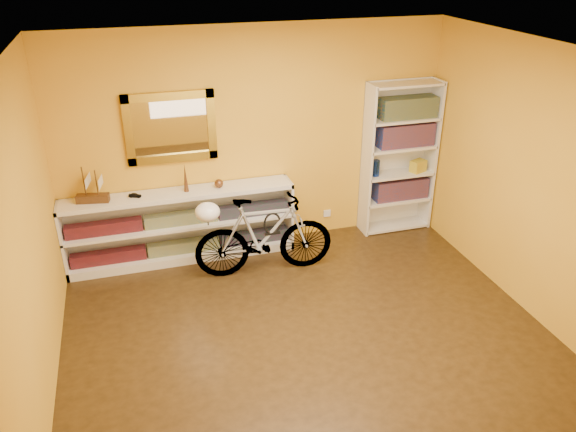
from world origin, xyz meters
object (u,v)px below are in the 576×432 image
object	(u,v)px
console_unit	(182,226)
helmet	(207,212)
bookcase	(399,159)
bicycle	(264,236)

from	to	relation	value
console_unit	helmet	world-z (taller)	helmet
console_unit	bookcase	size ratio (longest dim) A/B	1.37
helmet	console_unit	bearing A→B (deg)	114.82
bookcase	helmet	xyz separation A→B (m)	(-2.48, -0.54, -0.14)
bicycle	helmet	size ratio (longest dim) A/B	5.86
bookcase	helmet	bearing A→B (deg)	-167.65
console_unit	helmet	bearing A→B (deg)	-65.18
helmet	bicycle	bearing A→B (deg)	-3.92
console_unit	bookcase	bearing A→B (deg)	0.53
bookcase	bicycle	xyz separation A→B (m)	(-1.88, -0.58, -0.49)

